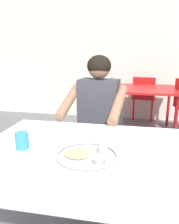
# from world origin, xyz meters

# --- Properties ---
(back_wall) EXTENTS (12.00, 0.12, 3.40)m
(back_wall) POSITION_xyz_m (0.00, 3.28, 1.70)
(back_wall) COLOR silver
(back_wall) RESTS_ON ground
(table_foreground) EXTENTS (1.21, 0.94, 0.74)m
(table_foreground) POSITION_xyz_m (-0.09, 0.04, 0.68)
(table_foreground) COLOR white
(table_foreground) RESTS_ON ground
(thali_tray) EXTENTS (0.31, 0.31, 0.03)m
(thali_tray) POSITION_xyz_m (-0.07, -0.02, 0.75)
(thali_tray) COLOR #B7BABF
(thali_tray) RESTS_ON table_foreground
(drinking_cup) EXTENTS (0.07, 0.07, 0.09)m
(drinking_cup) POSITION_xyz_m (-0.44, 0.01, 0.79)
(drinking_cup) COLOR #338CBF
(drinking_cup) RESTS_ON table_foreground
(chair_foreground) EXTENTS (0.43, 0.45, 0.87)m
(chair_foreground) POSITION_xyz_m (-0.14, 1.01, 0.50)
(chair_foreground) COLOR #3F3F44
(chair_foreground) RESTS_ON ground
(diner_foreground) EXTENTS (0.53, 0.58, 1.23)m
(diner_foreground) POSITION_xyz_m (-0.16, 0.79, 0.73)
(diner_foreground) COLOR #323232
(diner_foreground) RESTS_ON ground
(table_background_red) EXTENTS (0.96, 0.89, 0.71)m
(table_background_red) POSITION_xyz_m (0.32, 2.51, 0.63)
(table_background_red) COLOR red
(table_background_red) RESTS_ON ground
(chair_red_left) EXTENTS (0.44, 0.47, 0.83)m
(chair_red_left) POSITION_xyz_m (-0.29, 2.50, 0.49)
(chair_red_left) COLOR red
(chair_red_left) RESTS_ON ground
(chair_red_far) EXTENTS (0.48, 0.49, 0.81)m
(chair_red_far) POSITION_xyz_m (0.34, 3.16, 0.48)
(chair_red_far) COLOR red
(chair_red_far) RESTS_ON ground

